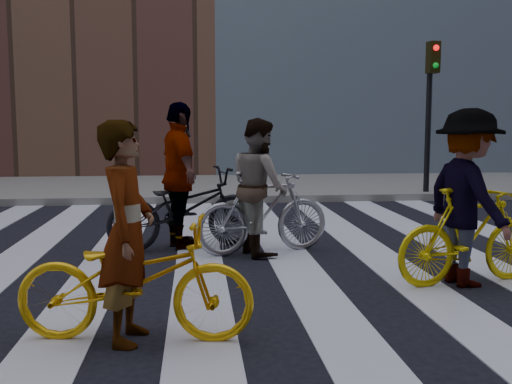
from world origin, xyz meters
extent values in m
plane|color=black|center=(0.00, 0.00, 0.00)|extent=(100.00, 100.00, 0.00)
cube|color=slate|center=(0.00, 7.50, 0.07)|extent=(100.00, 5.00, 0.15)
cube|color=silver|center=(-2.75, 0.00, 0.01)|extent=(0.55, 10.00, 0.01)
cube|color=silver|center=(-1.65, 0.00, 0.01)|extent=(0.55, 10.00, 0.01)
cube|color=silver|center=(-0.55, 0.00, 0.01)|extent=(0.55, 10.00, 0.01)
cube|color=silver|center=(0.55, 0.00, 0.01)|extent=(0.55, 10.00, 0.01)
cube|color=silver|center=(1.65, 0.00, 0.01)|extent=(0.55, 10.00, 0.01)
cube|color=silver|center=(2.75, 0.00, 0.01)|extent=(0.55, 10.00, 0.01)
cylinder|color=black|center=(4.40, 5.40, 1.60)|extent=(0.12, 0.12, 3.20)
cube|color=black|center=(4.40, 5.25, 3.00)|extent=(0.22, 0.28, 0.65)
sphere|color=red|center=(4.40, 5.10, 3.18)|extent=(0.12, 0.12, 0.12)
sphere|color=#0CCC26|center=(4.40, 5.10, 2.82)|extent=(0.12, 0.12, 0.12)
imported|color=yellow|center=(-1.05, -2.62, 0.47)|extent=(1.86, 0.86, 0.94)
imported|color=#9D9DA6|center=(0.26, 0.29, 0.53)|extent=(1.82, 0.94, 1.05)
imported|color=yellow|center=(2.19, -1.35, 0.50)|extent=(1.72, 0.79, 1.00)
imported|color=black|center=(-0.74, 0.71, 0.53)|extent=(2.14, 1.27, 1.06)
imported|color=slate|center=(-1.10, -2.62, 0.83)|extent=(0.48, 0.66, 1.67)
imported|color=slate|center=(0.21, 0.29, 0.85)|extent=(0.84, 0.97, 1.70)
imported|color=slate|center=(2.14, -1.35, 0.89)|extent=(0.88, 1.26, 1.79)
imported|color=slate|center=(-0.79, 0.71, 0.96)|extent=(0.77, 1.21, 1.91)
camera|label=1|loc=(-0.58, -7.08, 1.65)|focal=42.00mm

